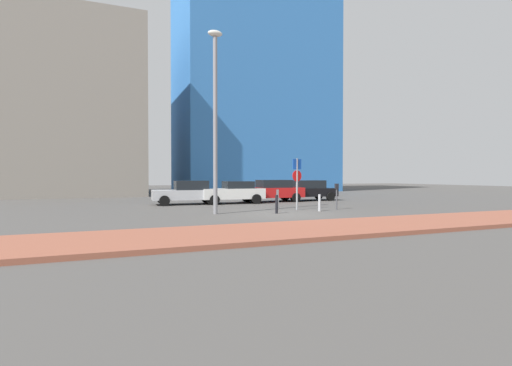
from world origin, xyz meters
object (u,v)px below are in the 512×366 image
object	(u,v)px
parked_car_red	(271,191)
parking_sign_post	(297,178)
parked_car_white	(233,192)
street_lamp	(215,109)
parking_meter	(337,193)
traffic_bollard_near	(320,203)
parked_car_black	(307,190)
traffic_bollard_mid	(278,199)
traffic_bollard_far	(277,204)
parked_car_silver	(188,192)

from	to	relation	value
parked_car_red	parking_sign_post	distance (m)	6.55
parked_car_white	parking_sign_post	world-z (taller)	parking_sign_post
street_lamp	parking_meter	bearing A→B (deg)	-0.68
parking_sign_post	parking_meter	bearing A→B (deg)	-14.21
traffic_bollard_near	street_lamp	bearing A→B (deg)	173.73
parked_car_black	traffic_bollard_near	size ratio (longest dim) A/B	4.97
parked_car_red	traffic_bollard_mid	bearing A→B (deg)	-110.83
traffic_bollard_near	traffic_bollard_mid	xyz separation A→B (m)	(-1.41, 2.12, 0.10)
parked_car_black	street_lamp	xyz separation A→B (m)	(-9.05, -7.04, 4.24)
parked_car_white	parking_sign_post	size ratio (longest dim) A/B	1.51
parked_car_white	parking_meter	size ratio (longest dim) A/B	2.97
parked_car_black	traffic_bollard_near	xyz separation A→B (m)	(-3.65, -7.63, -0.34)
parked_car_black	traffic_bollard_far	distance (m)	10.04
parked_car_red	traffic_bollard_far	world-z (taller)	parked_car_red
parking_meter	traffic_bollard_mid	world-z (taller)	parking_meter
parked_car_white	traffic_bollard_far	xyz separation A→B (m)	(-0.15, -7.12, -0.31)
parked_car_white	street_lamp	size ratio (longest dim) A/B	0.48
parked_car_red	traffic_bollard_mid	size ratio (longest dim) A/B	4.30
parking_meter	traffic_bollard_far	distance (m)	4.06
parked_car_white	parking_sign_post	distance (m)	6.12
parked_car_white	parked_car_red	size ratio (longest dim) A/B	0.91
parked_car_silver	traffic_bollard_far	bearing A→B (deg)	-68.97
traffic_bollard_far	parked_car_black	bearing A→B (deg)	51.74
street_lamp	traffic_bollard_near	size ratio (longest dim) A/B	9.97
parking_sign_post	street_lamp	bearing A→B (deg)	-174.32
parked_car_white	traffic_bollard_mid	bearing A→B (deg)	-78.04
parking_sign_post	traffic_bollard_mid	distance (m)	1.73
parked_car_white	traffic_bollard_near	bearing A→B (deg)	-70.64
parking_meter	traffic_bollard_mid	bearing A→B (deg)	150.22
parked_car_red	traffic_bollard_far	bearing A→B (deg)	-112.53
parked_car_red	parked_car_white	bearing A→B (deg)	-170.17
parked_car_black	parking_meter	world-z (taller)	parked_car_black
parked_car_black	traffic_bollard_far	size ratio (longest dim) A/B	4.83
parking_sign_post	traffic_bollard_far	world-z (taller)	parking_sign_post
parked_car_black	traffic_bollard_near	distance (m)	8.47
parked_car_white	parking_meter	distance (m)	7.41
parked_car_white	parking_meter	world-z (taller)	parked_car_white
parked_car_black	traffic_bollard_mid	world-z (taller)	parked_car_black
traffic_bollard_mid	traffic_bollard_far	xyz separation A→B (m)	(-1.16, -2.36, -0.08)
parked_car_silver	parked_car_white	distance (m)	3.01
parked_car_white	parking_meter	xyz separation A→B (m)	(3.81, -6.36, 0.15)
traffic_bollard_near	parked_car_silver	bearing A→B (deg)	127.15
parked_car_silver	traffic_bollard_far	distance (m)	7.92
parked_car_silver	traffic_bollard_far	world-z (taller)	parked_car_silver
parked_car_black	street_lamp	distance (m)	12.23
parking_sign_post	traffic_bollard_near	distance (m)	1.84
parked_car_silver	traffic_bollard_mid	world-z (taller)	parked_car_silver
parking_sign_post	traffic_bollard_near	bearing A→B (deg)	-54.48
parked_car_red	parking_sign_post	xyz separation A→B (m)	(-1.36, -6.34, 0.94)
parked_car_white	traffic_bollard_near	distance (m)	7.29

